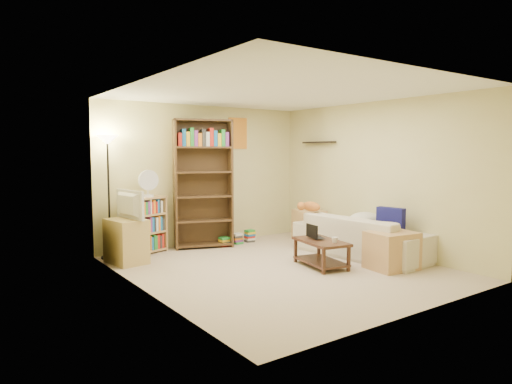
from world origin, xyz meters
TOP-DOWN VIEW (x-y plane):
  - room at (0.00, 0.01)m, footprint 4.50×4.54m
  - sofa at (1.55, -0.10)m, footprint 2.36×1.18m
  - navy_pillow at (1.69, -0.57)m, footprint 0.20×0.45m
  - cream_blanket at (1.71, -0.03)m, footprint 0.60×0.43m
  - tabby_cat at (1.20, 0.74)m, footprint 0.52×0.21m
  - coffee_table at (0.55, -0.25)m, footprint 0.64×0.95m
  - laptop at (0.63, -0.12)m, footprint 0.47×0.42m
  - laptop_screen at (0.51, -0.10)m, footprint 0.06×0.29m
  - mug at (0.57, -0.50)m, footprint 0.17×0.17m
  - tv_remote at (0.70, 0.02)m, footprint 0.07×0.16m
  - tv_stand at (-1.70, 1.59)m, footprint 0.54×0.69m
  - television at (-1.70, 1.59)m, footprint 0.78×0.34m
  - tall_bookshelf at (-0.20, 1.93)m, footprint 1.06×0.63m
  - short_bookshelf at (-1.22, 2.05)m, footprint 0.78×0.51m
  - desk_fan at (-1.17, 2.00)m, footprint 0.33×0.19m
  - floor_lamp at (-1.80, 2.05)m, footprint 0.33×0.33m
  - side_table at (1.72, 1.33)m, footprint 0.63×0.63m
  - end_cabinet at (1.28, -0.93)m, footprint 0.70×0.61m
  - book_stacks at (0.48, 1.84)m, footprint 0.77×0.19m

SIDE VIEW (x-z plane):
  - book_stacks at x=0.48m, z-range -0.02..0.21m
  - coffee_table at x=0.55m, z-range 0.05..0.44m
  - end_cabinet at x=1.28m, z-range 0.00..0.53m
  - side_table at x=1.72m, z-range 0.00..0.58m
  - sofa at x=1.55m, z-range 0.00..0.65m
  - tv_stand at x=-1.70m, z-range 0.00..0.67m
  - tv_remote at x=0.70m, z-range 0.39..0.41m
  - laptop at x=0.63m, z-range 0.39..0.42m
  - mug at x=0.57m, z-range 0.39..0.47m
  - short_bookshelf at x=-1.22m, z-range 0.00..0.93m
  - laptop_screen at x=0.51m, z-range 0.41..0.60m
  - cream_blanket at x=1.71m, z-range 0.43..0.69m
  - navy_pillow at x=1.69m, z-range 0.43..0.82m
  - tabby_cat at x=1.20m, z-range 0.65..0.83m
  - television at x=-1.70m, z-range 0.67..1.10m
  - desk_fan at x=-1.17m, z-range 0.94..1.39m
  - tall_bookshelf at x=-0.20m, z-range 0.06..2.29m
  - floor_lamp at x=-1.80m, z-range 0.57..2.50m
  - room at x=0.00m, z-range 0.36..2.88m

